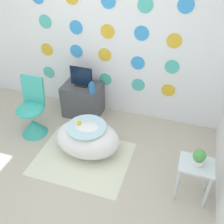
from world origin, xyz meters
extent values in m
plane|color=#BCB29E|center=(0.00, 0.00, 0.00)|extent=(12.00, 12.00, 0.00)
cube|color=white|center=(0.00, 1.91, 1.30)|extent=(4.52, 0.04, 2.60)
cylinder|color=#4CBFB2|center=(-1.02, 1.88, 0.51)|extent=(0.20, 0.01, 0.20)
cylinder|color=#3899E5|center=(-0.46, 1.88, 0.51)|extent=(0.20, 0.01, 0.20)
cylinder|color=#4CBFB2|center=(-0.02, 1.88, 0.55)|extent=(0.20, 0.01, 0.20)
cylinder|color=#4CBFB2|center=(0.51, 1.88, 0.55)|extent=(0.20, 0.01, 0.20)
cylinder|color=gold|center=(0.96, 1.88, 0.54)|extent=(0.20, 0.01, 0.20)
cylinder|color=gold|center=(-0.99, 1.88, 0.92)|extent=(0.20, 0.01, 0.20)
cylinder|color=#3899E5|center=(-0.48, 1.88, 0.96)|extent=(0.20, 0.01, 0.20)
cylinder|color=gold|center=(-0.02, 1.88, 0.96)|extent=(0.20, 0.01, 0.20)
cylinder|color=#3899E5|center=(0.48, 1.88, 0.91)|extent=(0.20, 0.01, 0.20)
cylinder|color=#4CBFB2|center=(0.97, 1.88, 0.92)|extent=(0.20, 0.01, 0.20)
cylinder|color=#4CBFB2|center=(-0.95, 1.88, 1.36)|extent=(0.20, 0.01, 0.20)
cylinder|color=#3899E5|center=(-0.45, 1.88, 1.32)|extent=(0.20, 0.01, 0.20)
cylinder|color=gold|center=(0.02, 1.88, 1.32)|extent=(0.20, 0.01, 0.20)
cylinder|color=#3899E5|center=(0.50, 1.88, 1.34)|extent=(0.20, 0.01, 0.20)
cylinder|color=gold|center=(0.95, 1.88, 1.29)|extent=(0.20, 0.01, 0.20)
cylinder|color=#3899E5|center=(0.04, 1.88, 1.72)|extent=(0.20, 0.01, 0.20)
cylinder|color=#4CBFB2|center=(0.53, 1.88, 1.71)|extent=(0.20, 0.01, 0.20)
cylinder|color=#3899E5|center=(1.02, 1.88, 1.75)|extent=(0.20, 0.01, 0.20)
cube|color=silver|center=(0.07, 0.69, 0.00)|extent=(1.23, 0.99, 0.01)
ellipsoid|color=white|center=(0.08, 0.85, 0.22)|extent=(0.87, 0.63, 0.45)
cylinder|color=#B2DBEA|center=(0.08, 0.85, 0.43)|extent=(0.52, 0.52, 0.01)
sphere|color=yellow|center=(-0.02, 0.84, 0.48)|extent=(0.06, 0.06, 0.06)
sphere|color=yellow|center=(-0.02, 0.83, 0.50)|extent=(0.04, 0.04, 0.04)
cone|color=orange|center=(-0.02, 0.82, 0.50)|extent=(0.02, 0.02, 0.02)
cone|color=#38B2A3|center=(-0.82, 0.96, 0.12)|extent=(0.38, 0.38, 0.23)
ellipsoid|color=#38B2A3|center=(-0.82, 0.96, 0.42)|extent=(0.40, 0.40, 0.14)
cube|color=#38B2A3|center=(-0.82, 1.11, 0.64)|extent=(0.34, 0.10, 0.44)
cube|color=#4C4C51|center=(-0.32, 1.64, 0.26)|extent=(0.58, 0.44, 0.53)
cube|color=white|center=(-0.32, 1.43, 0.36)|extent=(0.49, 0.01, 0.15)
cube|color=black|center=(-0.32, 1.64, 0.54)|extent=(0.18, 0.12, 0.02)
cube|color=black|center=(-0.32, 1.64, 0.68)|extent=(0.35, 0.01, 0.29)
cube|color=#0F1E38|center=(-0.32, 1.63, 0.68)|extent=(0.33, 0.01, 0.27)
cylinder|color=#2D72B7|center=(-0.09, 1.49, 0.60)|extent=(0.09, 0.09, 0.15)
cylinder|color=#2D72B7|center=(-0.09, 1.49, 0.69)|extent=(0.05, 0.05, 0.03)
cube|color=silver|center=(1.46, 0.56, 0.50)|extent=(0.37, 0.30, 0.02)
cylinder|color=silver|center=(1.30, 0.43, 0.24)|extent=(0.03, 0.03, 0.48)
cylinder|color=silver|center=(1.62, 0.43, 0.24)|extent=(0.03, 0.03, 0.48)
cylinder|color=silver|center=(1.30, 0.68, 0.24)|extent=(0.03, 0.03, 0.48)
cylinder|color=silver|center=(1.62, 0.68, 0.24)|extent=(0.03, 0.03, 0.48)
cylinder|color=white|center=(1.46, 0.56, 0.54)|extent=(0.11, 0.11, 0.07)
sphere|color=#4C9E4C|center=(1.46, 0.56, 0.64)|extent=(0.13, 0.13, 0.13)
camera|label=1|loc=(1.20, -1.51, 2.57)|focal=42.00mm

